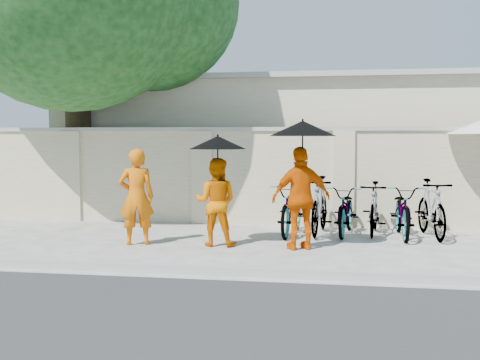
# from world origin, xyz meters

# --- Properties ---
(ground) EXTENTS (80.00, 80.00, 0.00)m
(ground) POSITION_xyz_m (0.00, 0.00, 0.00)
(ground) COLOR beige
(kerb) EXTENTS (40.00, 0.16, 0.12)m
(kerb) POSITION_xyz_m (0.00, -1.70, 0.06)
(kerb) COLOR #9D9C97
(kerb) RESTS_ON ground
(compound_wall) EXTENTS (20.00, 0.30, 2.00)m
(compound_wall) POSITION_xyz_m (1.00, 3.20, 1.00)
(compound_wall) COLOR beige
(compound_wall) RESTS_ON ground
(building_behind) EXTENTS (14.00, 6.00, 3.20)m
(building_behind) POSITION_xyz_m (2.00, 7.00, 1.60)
(building_behind) COLOR beige
(building_behind) RESTS_ON ground
(monk_left) EXTENTS (0.70, 0.57, 1.67)m
(monk_left) POSITION_xyz_m (-1.53, 0.35, 0.83)
(monk_left) COLOR #DB6406
(monk_left) RESTS_ON ground
(monk_center) EXTENTS (0.75, 0.59, 1.51)m
(monk_center) POSITION_xyz_m (-0.16, 0.49, 0.75)
(monk_center) COLOR #E36900
(monk_center) RESTS_ON ground
(parasol_center) EXTENTS (0.97, 0.97, 1.03)m
(parasol_center) POSITION_xyz_m (-0.11, 0.41, 1.77)
(parasol_center) COLOR black
(parasol_center) RESTS_ON ground
(monk_right) EXTENTS (1.09, 0.78, 1.71)m
(monk_right) POSITION_xyz_m (1.30, 0.38, 0.86)
(monk_right) COLOR #DE5200
(monk_right) RESTS_ON ground
(parasol_right) EXTENTS (1.09, 1.09, 1.16)m
(parasol_right) POSITION_xyz_m (1.32, 0.30, 2.00)
(parasol_right) COLOR black
(parasol_right) RESTS_ON ground
(bike_0) EXTENTS (0.82, 1.92, 0.98)m
(bike_0) POSITION_xyz_m (1.03, 1.90, 0.49)
(bike_0) COLOR slate
(bike_0) RESTS_ON ground
(bike_1) EXTENTS (0.71, 1.89, 1.11)m
(bike_1) POSITION_xyz_m (1.55, 2.03, 0.56)
(bike_1) COLOR slate
(bike_1) RESTS_ON ground
(bike_2) EXTENTS (0.85, 1.88, 0.95)m
(bike_2) POSITION_xyz_m (2.06, 2.03, 0.48)
(bike_2) COLOR slate
(bike_2) RESTS_ON ground
(bike_3) EXTENTS (0.66, 1.73, 1.01)m
(bike_3) POSITION_xyz_m (2.58, 2.12, 0.51)
(bike_3) COLOR slate
(bike_3) RESTS_ON ground
(bike_4) EXTENTS (0.69, 1.89, 0.99)m
(bike_4) POSITION_xyz_m (3.09, 1.89, 0.49)
(bike_4) COLOR slate
(bike_4) RESTS_ON ground
(bike_5) EXTENTS (0.74, 1.86, 1.09)m
(bike_5) POSITION_xyz_m (3.61, 1.96, 0.54)
(bike_5) COLOR slate
(bike_5) RESTS_ON ground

